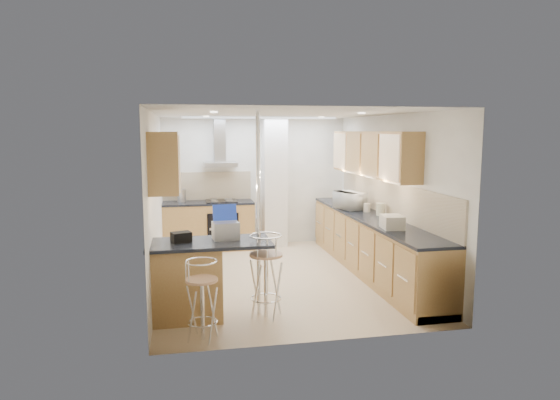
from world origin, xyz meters
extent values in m
plane|color=beige|center=(0.00, 0.00, 0.00)|extent=(4.80, 4.80, 0.00)
cube|color=silver|center=(0.00, 2.40, 1.25)|extent=(3.60, 0.04, 2.50)
cube|color=silver|center=(0.00, -2.40, 1.25)|extent=(3.60, 0.04, 2.50)
cube|color=silver|center=(-1.80, 0.00, 1.25)|extent=(0.04, 4.80, 2.50)
cube|color=silver|center=(1.80, 0.00, 1.25)|extent=(0.04, 4.80, 2.50)
cube|color=silver|center=(0.00, 0.00, 2.50)|extent=(3.60, 4.80, 0.02)
cube|color=#AB7A44|center=(1.63, 0.40, 1.88)|extent=(0.34, 3.00, 0.72)
cube|color=#AB7A44|center=(-1.63, -1.35, 1.88)|extent=(0.34, 0.62, 0.72)
cube|color=beige|center=(1.79, 0.00, 1.18)|extent=(0.03, 4.40, 0.56)
cube|color=beige|center=(-0.95, 2.38, 1.18)|extent=(1.70, 0.03, 0.56)
cube|color=white|center=(0.35, 2.20, 1.25)|extent=(0.45, 0.40, 2.50)
cube|color=#ADAEB1|center=(-0.70, 2.15, 1.62)|extent=(0.62, 0.48, 0.08)
cube|color=#ADAEB1|center=(-0.70, 2.29, 2.06)|extent=(0.22, 0.20, 0.88)
cylinder|color=white|center=(-0.53, -1.45, 1.25)|extent=(0.05, 0.05, 2.50)
cube|color=black|center=(-0.70, 1.79, 0.45)|extent=(0.58, 0.02, 0.58)
cube|color=black|center=(-0.70, 2.10, 0.93)|extent=(0.58, 0.50, 0.02)
cube|color=tan|center=(0.00, 1.80, 2.48)|extent=(2.80, 0.35, 0.02)
cube|color=#AB7A44|center=(1.50, 0.00, 0.44)|extent=(0.60, 4.40, 0.88)
cube|color=black|center=(1.50, 0.00, 0.90)|extent=(0.63, 4.40, 0.04)
cube|color=#AB7A44|center=(-0.95, 2.10, 0.44)|extent=(1.70, 0.60, 0.88)
cube|color=black|center=(-0.95, 2.10, 0.90)|extent=(1.70, 0.63, 0.04)
cube|color=#AB7A44|center=(-1.12, -1.45, 0.45)|extent=(1.35, 0.62, 0.90)
cube|color=black|center=(-1.12, -1.45, 0.92)|extent=(1.47, 0.72, 0.04)
imported|color=white|center=(1.39, 0.71, 1.07)|extent=(0.50, 0.62, 0.30)
cube|color=gray|center=(-0.92, -1.36, 1.05)|extent=(0.33, 0.26, 0.21)
cube|color=black|center=(-1.45, -1.42, 1.00)|extent=(0.26, 0.22, 0.12)
cylinder|color=beige|center=(1.41, 0.92, 1.02)|extent=(0.16, 0.16, 0.19)
cylinder|color=beige|center=(1.56, 0.38, 0.99)|extent=(0.12, 0.12, 0.14)
cylinder|color=beige|center=(1.66, 0.02, 1.02)|extent=(0.15, 0.15, 0.20)
cylinder|color=white|center=(1.58, -0.77, 0.99)|extent=(0.11, 0.11, 0.13)
cube|color=beige|center=(1.39, -1.04, 1.01)|extent=(0.31, 0.38, 0.18)
cylinder|color=#ADAEB1|center=(-1.44, 2.18, 1.04)|extent=(0.16, 0.16, 0.24)
camera|label=1|loc=(-1.42, -7.33, 2.25)|focal=32.00mm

